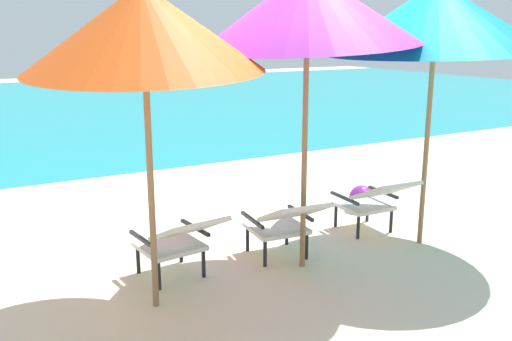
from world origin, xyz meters
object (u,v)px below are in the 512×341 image
lounge_chair_right (374,199)px  beach_umbrella_right (436,18)px  beach_umbrella_left (143,28)px  beach_umbrella_center (308,8)px  beach_ball (362,198)px  lounge_chair_left (179,239)px  lounge_chair_center (285,221)px

lounge_chair_right → beach_umbrella_right: beach_umbrella_right is taller
beach_umbrella_left → beach_umbrella_center: beach_umbrella_center is taller
beach_ball → beach_umbrella_left: bearing=-159.5°
beach_umbrella_center → lounge_chair_left: bearing=167.8°
lounge_chair_right → lounge_chair_left: bearing=-177.8°
lounge_chair_right → beach_umbrella_right: bearing=-57.5°
lounge_chair_left → lounge_chair_center: (1.04, -0.06, 0.00)m
beach_umbrella_center → beach_ball: bearing=33.8°
lounge_chair_right → beach_umbrella_center: 2.27m
lounge_chair_center → lounge_chair_right: same height
lounge_chair_center → beach_umbrella_center: size_ratio=0.34×
beach_umbrella_left → beach_umbrella_right: bearing=-0.4°
lounge_chair_left → lounge_chair_center: same height
beach_umbrella_center → beach_ball: (1.59, 1.07, -2.18)m
beach_umbrella_right → beach_umbrella_left: bearing=179.6°
lounge_chair_left → lounge_chair_right: (2.27, 0.09, 0.00)m
beach_umbrella_right → beach_umbrella_center: bearing=176.2°
beach_umbrella_right → beach_ball: (0.18, 1.16, -2.11)m
lounge_chair_center → lounge_chair_left: bearing=176.5°
lounge_chair_center → beach_ball: size_ratio=2.98×
lounge_chair_center → beach_umbrella_center: (0.09, -0.18, 1.93)m
lounge_chair_center → beach_umbrella_left: bearing=-169.5°
lounge_chair_center → beach_umbrella_right: size_ratio=0.35×
beach_umbrella_center → beach_umbrella_right: size_ratio=1.03×
lounge_chair_center → beach_umbrella_center: bearing=-64.7°
beach_umbrella_right → beach_ball: beach_umbrella_right is taller
lounge_chair_left → beach_umbrella_left: size_ratio=0.37×
lounge_chair_left → lounge_chair_right: 2.27m
lounge_chair_center → beach_ball: (1.68, 0.89, -0.25)m
lounge_chair_left → beach_ball: lounge_chair_left is taller
lounge_chair_left → beach_umbrella_center: 2.25m
lounge_chair_right → beach_ball: 0.90m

